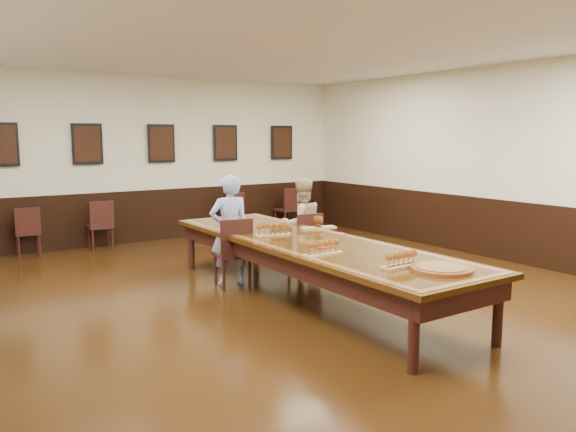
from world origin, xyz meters
TOP-DOWN VIEW (x-y plane):
  - floor at (0.00, 0.00)m, footprint 8.00×10.00m
  - ceiling at (0.00, 0.00)m, footprint 8.00×10.00m
  - wall_back at (0.00, 5.01)m, footprint 8.00×0.02m
  - wall_right at (4.01, 0.00)m, footprint 0.02×10.00m
  - chair_man at (-0.53, 1.08)m, footprint 0.52×0.55m
  - chair_woman at (0.79, 1.24)m, footprint 0.49×0.52m
  - spare_chair_a at (-2.51, 4.80)m, footprint 0.42×0.46m
  - spare_chair_b at (-1.31, 4.68)m, footprint 0.44×0.48m
  - spare_chair_c at (1.37, 4.68)m, footprint 0.42×0.46m
  - spare_chair_d at (2.75, 4.68)m, footprint 0.46×0.50m
  - person_man at (-0.51, 1.18)m, footprint 0.61×0.45m
  - person_woman at (0.80, 1.33)m, footprint 0.78×0.64m
  - pink_phone at (0.60, 0.17)m, footprint 0.14×0.15m
  - wainscoting at (0.00, 0.00)m, footprint 8.00×10.00m
  - conference_table at (0.00, 0.00)m, footprint 1.40×5.00m
  - posters at (0.00, 4.94)m, footprint 6.14×0.04m
  - flight_a at (-0.21, 0.54)m, footprint 0.49×0.24m
  - flight_b at (0.60, 0.63)m, footprint 0.52×0.26m
  - flight_c at (-0.41, -0.79)m, footprint 0.47×0.15m
  - flight_d at (-0.11, -1.68)m, footprint 0.45×0.16m
  - red_plate_grp at (-0.18, -0.44)m, footprint 0.18×0.18m
  - carved_platter at (0.12, -2.00)m, footprint 0.63×0.63m

SIDE VIEW (x-z plane):
  - floor at x=0.00m, z-range -0.02..0.00m
  - spare_chair_a at x=-2.51m, z-range 0.00..0.85m
  - spare_chair_b at x=-1.31m, z-range 0.00..0.89m
  - spare_chair_c at x=1.37m, z-range 0.00..0.90m
  - chair_woman at x=0.79m, z-range 0.00..0.90m
  - spare_chair_d at x=2.75m, z-range 0.00..0.92m
  - chair_man at x=-0.53m, z-range 0.00..0.95m
  - wainscoting at x=0.00m, z-range 0.00..1.00m
  - conference_table at x=0.00m, z-range 0.23..0.99m
  - person_woman at x=0.80m, z-range 0.00..1.42m
  - pink_phone at x=0.60m, z-range 0.75..0.76m
  - red_plate_grp at x=-0.18m, z-range 0.75..0.77m
  - person_man at x=-0.51m, z-range 0.00..1.52m
  - carved_platter at x=0.12m, z-range 0.75..0.80m
  - flight_d at x=-0.11m, z-range 0.74..0.91m
  - flight_a at x=-0.21m, z-range 0.74..0.92m
  - flight_c at x=-0.41m, z-range 0.74..0.92m
  - flight_b at x=0.60m, z-range 0.74..0.93m
  - wall_back at x=0.00m, z-range 0.00..3.20m
  - wall_right at x=4.01m, z-range 0.00..3.20m
  - posters at x=0.00m, z-range 1.53..2.27m
  - ceiling at x=0.00m, z-range 3.20..3.22m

